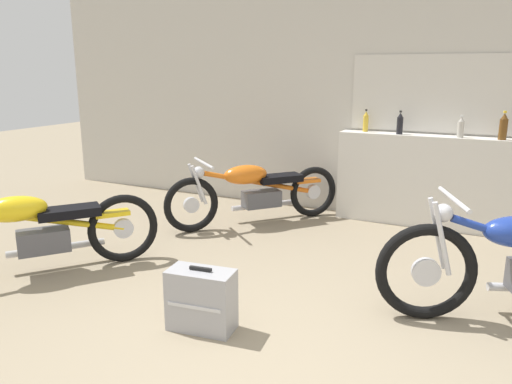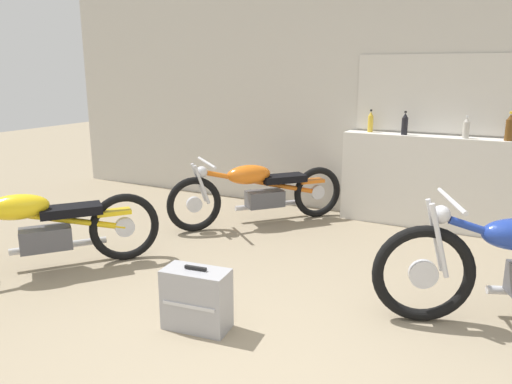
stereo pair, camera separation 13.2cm
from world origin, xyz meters
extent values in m
cube|color=beige|center=(0.00, 3.75, 1.40)|extent=(10.00, 0.06, 2.80)
cube|color=silver|center=(0.39, 3.71, 1.50)|extent=(1.84, 0.01, 0.80)
cube|color=beige|center=(0.39, 3.71, 1.50)|extent=(1.90, 0.01, 0.86)
cube|color=silver|center=(0.39, 3.57, 0.52)|extent=(2.04, 0.28, 1.05)
cylinder|color=gold|center=(-0.37, 3.60, 1.14)|extent=(0.06, 0.06, 0.19)
cone|color=gold|center=(-0.37, 3.60, 1.26)|extent=(0.05, 0.05, 0.05)
cylinder|color=black|center=(-0.37, 3.60, 1.30)|extent=(0.02, 0.02, 0.02)
cylinder|color=black|center=(0.04, 3.53, 1.15)|extent=(0.07, 0.07, 0.19)
cone|color=black|center=(0.04, 3.53, 1.27)|extent=(0.06, 0.06, 0.05)
cylinder|color=black|center=(0.04, 3.53, 1.30)|extent=(0.03, 0.03, 0.02)
cylinder|color=#B7B2A8|center=(0.68, 3.52, 1.14)|extent=(0.07, 0.07, 0.17)
cone|color=#B7B2A8|center=(0.68, 3.52, 1.25)|extent=(0.06, 0.06, 0.05)
cylinder|color=silver|center=(0.68, 3.52, 1.28)|extent=(0.03, 0.03, 0.02)
cylinder|color=#5B3814|center=(1.10, 3.52, 1.16)|extent=(0.08, 0.08, 0.22)
cone|color=#5B3814|center=(1.10, 3.52, 1.30)|extent=(0.07, 0.07, 0.06)
cylinder|color=gold|center=(1.10, 3.52, 1.34)|extent=(0.03, 0.03, 0.02)
torus|color=black|center=(0.69, 1.24, 0.36)|extent=(0.70, 0.34, 0.72)
cylinder|color=silver|center=(0.69, 1.24, 0.36)|extent=(0.21, 0.13, 0.20)
cylinder|color=silver|center=(0.78, 1.21, 0.63)|extent=(0.18, 0.10, 0.53)
cylinder|color=silver|center=(0.73, 1.32, 0.63)|extent=(0.18, 0.10, 0.53)
cylinder|color=silver|center=(0.82, 1.29, 0.90)|extent=(0.27, 0.61, 0.03)
sphere|color=silver|center=(0.76, 1.27, 0.80)|extent=(0.13, 0.13, 0.13)
torus|color=black|center=(-2.01, 1.17, 0.32)|extent=(0.46, 0.56, 0.65)
cylinder|color=silver|center=(-2.01, 1.17, 0.32)|extent=(0.15, 0.18, 0.18)
cube|color=#4C4C51|center=(-2.44, 0.63, 0.31)|extent=(0.44, 0.47, 0.20)
cylinder|color=yellow|center=(-2.44, 0.63, 0.51)|extent=(0.91, 1.13, 0.42)
ellipsoid|color=yellow|center=(-2.56, 0.47, 0.62)|extent=(0.51, 0.56, 0.22)
cube|color=black|center=(-2.29, 0.81, 0.54)|extent=(0.51, 0.56, 0.08)
cube|color=yellow|center=(-2.07, 1.10, 0.48)|extent=(0.30, 0.33, 0.04)
cylinder|color=silver|center=(-2.48, 0.80, 0.18)|extent=(0.57, 0.70, 0.06)
torus|color=black|center=(-1.92, 2.19, 0.31)|extent=(0.47, 0.52, 0.62)
cylinder|color=silver|center=(-1.92, 2.19, 0.31)|extent=(0.16, 0.17, 0.17)
torus|color=black|center=(-0.91, 3.35, 0.31)|extent=(0.47, 0.52, 0.62)
cylinder|color=silver|center=(-0.91, 3.35, 0.31)|extent=(0.16, 0.17, 0.17)
cube|color=#4C4C51|center=(-1.36, 2.83, 0.30)|extent=(0.45, 0.47, 0.19)
cylinder|color=orange|center=(-1.36, 2.83, 0.48)|extent=(0.96, 1.10, 0.40)
ellipsoid|color=orange|center=(-1.49, 2.68, 0.60)|extent=(0.52, 0.55, 0.22)
cube|color=black|center=(-1.21, 3.00, 0.52)|extent=(0.52, 0.55, 0.08)
cube|color=orange|center=(-0.97, 3.28, 0.46)|extent=(0.31, 0.32, 0.04)
cylinder|color=silver|center=(-1.82, 2.21, 0.54)|extent=(0.15, 0.16, 0.45)
cylinder|color=silver|center=(-1.91, 2.29, 0.54)|extent=(0.15, 0.16, 0.45)
cylinder|color=silver|center=(-1.82, 2.30, 0.77)|extent=(0.50, 0.44, 0.03)
sphere|color=silver|center=(-1.86, 2.26, 0.67)|extent=(0.13, 0.13, 0.13)
cylinder|color=silver|center=(-1.40, 3.00, 0.17)|extent=(0.60, 0.68, 0.06)
cube|color=#9E9EA3|center=(-0.68, 0.41, 0.22)|extent=(0.48, 0.28, 0.43)
cube|color=silver|center=(-0.67, 0.29, 0.22)|extent=(0.39, 0.05, 0.02)
cube|color=black|center=(-0.68, 0.41, 0.45)|extent=(0.16, 0.04, 0.02)
camera|label=1|loc=(1.04, -2.28, 1.77)|focal=35.00mm
camera|label=2|loc=(1.15, -2.22, 1.77)|focal=35.00mm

